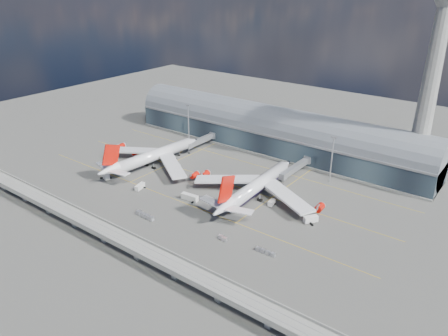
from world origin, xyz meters
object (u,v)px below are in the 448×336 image
Objects in this scene: service_truck_1 at (106,176)px; service_truck_0 at (140,187)px; service_truck_2 at (190,197)px; service_truck_3 at (311,219)px; airliner_right at (256,187)px; floodlight_mast_right at (332,158)px; service_truck_4 at (271,203)px; service_truck_5 at (172,157)px; cargo_train_2 at (223,238)px; airliner_left at (152,156)px; cargo_train_0 at (145,216)px; cargo_train_1 at (265,252)px; control_tower at (430,86)px; floodlight_mast_left at (188,123)px.

service_truck_0 is at bearing -65.84° from service_truck_1.
service_truck_2 is 59.42m from service_truck_3.
airliner_right is at bearing 14.06° from service_truck_0.
service_truck_4 is (-11.01, -41.40, -12.29)m from floodlight_mast_right.
service_truck_1 is (-98.45, -70.22, -11.98)m from floodlight_mast_right.
service_truck_1 is at bearing 171.75° from service_truck_0.
floodlight_mast_right is 3.80× the size of service_truck_3.
service_truck_5 is (-99.90, 16.24, -0.27)m from service_truck_3.
cargo_train_2 is (9.93, -40.63, -5.11)m from airliner_right.
service_truck_4 is at bearing 5.56° from airliner_left.
cargo_train_2 is at bearing -82.52° from cargo_train_0.
service_truck_0 is (-52.91, -28.70, -4.53)m from airliner_right.
service_truck_1 is at bearing 94.01° from service_truck_2.
floodlight_mast_right reaches higher than cargo_train_0.
cargo_train_1 is 19.66m from cargo_train_2.
control_tower reaches higher than airliner_left.
service_truck_0 reaches higher than cargo_train_1.
airliner_left reaches higher than service_truck_5.
service_truck_5 is 1.16× the size of cargo_train_2.
cargo_train_2 is at bearing -79.29° from airliner_right.
control_tower reaches higher than floodlight_mast_left.
service_truck_1 is 1.07× the size of service_truck_5.
service_truck_2 is (54.34, -61.37, -11.93)m from floodlight_mast_left.
service_truck_2 reaches higher than service_truck_0.
cargo_train_0 is 59.73m from cargo_train_1.
floodlight_mast_left is 98.91m from service_truck_4.
service_truck_5 is at bearing -162.34° from floodlight_mast_right.
cargo_train_2 is (-46.53, -107.56, -50.79)m from control_tower.
airliner_left is (-90.71, -42.85, -7.34)m from floodlight_mast_right.
airliner_left is 6.45× the size of cargo_train_0.
airliner_left reaches higher than service_truck_0.
service_truck_5 is at bearing -155.55° from control_tower.
cargo_train_0 is at bearing -125.02° from airliner_right.
floodlight_mast_right reaches higher than cargo_train_1.
service_truck_4 is 38.17m from cargo_train_2.
airliner_right is at bearing 7.76° from airliner_left.
airliner_right is 14.88× the size of service_truck_4.
cargo_train_2 is at bearing 99.49° from cargo_train_1.
service_truck_0 is at bearing -137.72° from floodlight_mast_right.
service_truck_4 is at bearing -73.89° from service_truck_5.
control_tower reaches higher than service_truck_3.
service_truck_3 is 75.08m from cargo_train_0.
control_tower reaches higher than service_truck_4.
service_truck_0 is (-109.38, -95.63, -50.21)m from control_tower.
floodlight_mast_right is 78.50m from cargo_train_1.
control_tower is 11.52× the size of cargo_train_1.
cargo_train_0 is (37.55, -58.07, -0.37)m from service_truck_5.
floodlight_mast_right is 4.16× the size of service_truck_1.
floodlight_mast_left is 4.16× the size of service_truck_1.
service_truck_3 is at bearing -58.31° from cargo_train_0.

